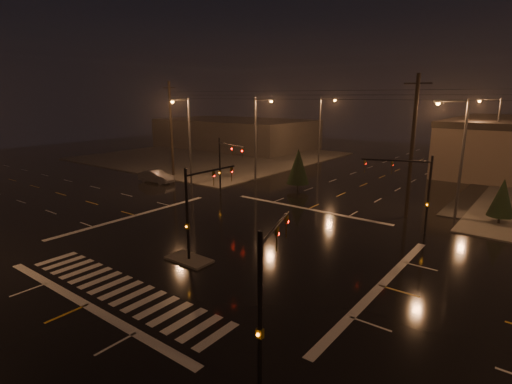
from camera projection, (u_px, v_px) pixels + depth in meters
The scene contains 21 objects.
ground at pixel (230, 243), 28.52m from camera, with size 140.00×140.00×0.00m, color black.
sidewalk_nw at pixel (213, 156), 69.38m from camera, with size 36.00×36.00×0.12m, color #4B4943.
median_island at pixel (189, 259), 25.41m from camera, with size 3.00×1.60×0.15m, color #4B4943.
crosswalk at pixel (121, 290), 21.57m from camera, with size 15.00×2.60×0.01m, color beige.
stop_bar_near at pixel (87, 305), 20.02m from camera, with size 16.00×0.50×0.01m, color beige.
stop_bar_far at pixel (308, 209), 37.02m from camera, with size 16.00×0.50×0.01m, color beige.
commercial_block at pixel (235, 133), 80.96m from camera, with size 30.00×18.00×5.60m, color #403A38.
signal_mast_median at pixel (198, 201), 25.27m from camera, with size 0.25×4.59×6.00m.
signal_mast_ne at pixel (414, 184), 29.86m from camera, with size 4.84×1.86×6.00m.
signal_mast_nw at pixel (225, 160), 41.06m from camera, with size 4.84×1.86×6.00m.
signal_mast_se at pixel (267, 285), 14.09m from camera, with size 1.55×3.87×6.00m.
streetlight_1 at pixel (258, 134), 47.66m from camera, with size 2.77×0.32×10.00m.
streetlight_2 at pixel (322, 126), 60.03m from camera, with size 2.77×0.32×10.00m.
streetlight_3 at pixel (459, 151), 32.93m from camera, with size 2.77×0.32×10.00m.
streetlight_4 at pixel (494, 133), 48.38m from camera, with size 2.77×0.32×10.00m.
streetlight_5 at pixel (188, 136), 45.24m from camera, with size 0.32×2.77×10.00m.
utility_pole_0 at pixel (171, 129), 50.87m from camera, with size 2.20×0.32×12.00m.
utility_pole_1 at pixel (412, 146), 33.18m from camera, with size 2.20×0.32×12.00m.
conifer_0 at pixel (502, 198), 32.08m from camera, with size 1.99×1.99×3.82m.
conifer_3 at pixel (298, 166), 44.06m from camera, with size 2.50×2.50×4.60m.
car_crossing at pixel (156, 176), 48.08m from camera, with size 1.61×4.63×1.53m, color #5A5C62.
Camera 1 is at (17.77, -20.24, 10.23)m, focal length 28.00 mm.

